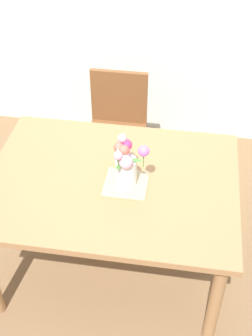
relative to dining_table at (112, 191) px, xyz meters
name	(u,v)px	position (x,y,z in m)	size (l,w,h in m)	color
ground_plane	(114,263)	(0.00, 0.00, -0.67)	(12.00, 12.00, 0.00)	brown
dining_table	(112,191)	(0.00, 0.00, 0.00)	(1.42, 1.06, 0.76)	#9E7047
chair_far	(117,124)	(-0.12, 0.87, -0.15)	(0.42, 0.42, 0.90)	brown
placemat	(126,184)	(0.09, -0.02, 0.10)	(0.24, 0.24, 0.01)	tan
flower_vase	(126,163)	(0.09, -0.02, 0.25)	(0.20, 0.22, 0.30)	silver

